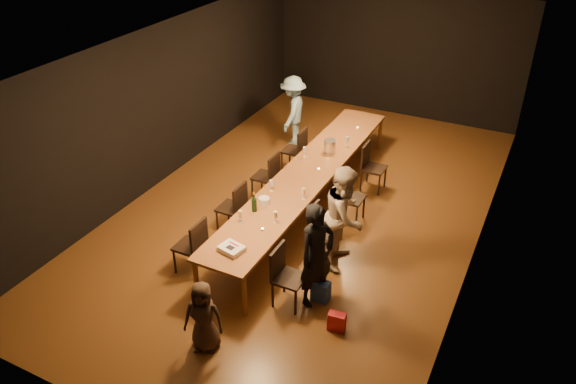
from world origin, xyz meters
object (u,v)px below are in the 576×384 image
at_px(woman_tan, 345,216).
at_px(man_blue, 293,111).
at_px(plate_stack, 264,201).
at_px(child, 203,317).
at_px(chair_left_2, 265,176).
at_px(chair_left_3, 294,150).
at_px(birthday_cake, 232,249).
at_px(table, 307,175).
at_px(ice_bucket, 330,146).
at_px(chair_left_0, 190,245).
at_px(champagne_bottle, 254,202).
at_px(chair_right_3, 374,168).
at_px(chair_left_1, 231,207).
at_px(woman_birthday, 317,256).
at_px(chair_right_1, 324,233).
at_px(chair_right_0, 290,278).
at_px(chair_right_2, 351,197).

xyz_separation_m(woman_tan, man_blue, (-2.57, 3.43, -0.06)).
bearing_deg(plate_stack, child, -79.92).
height_order(chair_left_2, chair_left_3, same).
relative_size(chair_left_2, birthday_cake, 2.44).
relative_size(table, ice_bucket, 24.40).
height_order(chair_left_0, champagne_bottle, champagne_bottle).
height_order(chair_right_3, plate_stack, chair_right_3).
bearing_deg(child, chair_left_2, 86.35).
distance_m(chair_left_2, ice_bucket, 1.33).
height_order(chair_left_3, child, child).
height_order(chair_left_2, champagne_bottle, champagne_bottle).
height_order(chair_right_3, chair_left_1, same).
height_order(woman_birthday, man_blue, woman_birthday).
bearing_deg(chair_left_0, chair_right_1, -54.78).
height_order(chair_left_1, champagne_bottle, champagne_bottle).
xyz_separation_m(man_blue, child, (1.65, -5.95, -0.25)).
bearing_deg(chair_right_0, chair_left_0, -90.00).
bearing_deg(chair_left_2, chair_right_3, -54.78).
distance_m(child, ice_bucket, 4.56).
bearing_deg(birthday_cake, champagne_bottle, 114.40).
distance_m(chair_right_0, champagne_bottle, 1.47).
bearing_deg(chair_left_3, child, -167.33).
xyz_separation_m(chair_right_0, man_blue, (-2.27, 4.71, 0.31)).
relative_size(chair_left_2, champagne_bottle, 2.70).
distance_m(chair_left_3, plate_stack, 2.55).
bearing_deg(woman_tan, woman_birthday, 176.67).
bearing_deg(chair_right_3, child, -7.20).
bearing_deg(man_blue, chair_right_1, 22.26).
xyz_separation_m(woman_birthday, child, (-0.92, -1.47, -0.28)).
xyz_separation_m(chair_left_1, man_blue, (-0.57, 3.51, 0.31)).
height_order(chair_left_0, man_blue, man_blue).
bearing_deg(chair_left_1, chair_left_0, -180.00).
distance_m(chair_left_2, chair_left_3, 1.20).
distance_m(chair_right_2, chair_left_0, 2.94).
xyz_separation_m(chair_right_3, chair_left_2, (-1.70, -1.20, 0.00)).
bearing_deg(woman_birthday, chair_left_0, 120.40).
bearing_deg(woman_tan, chair_left_1, 88.63).
bearing_deg(chair_right_1, chair_left_3, -144.69).
distance_m(plate_stack, ice_bucket, 2.15).
bearing_deg(woman_tan, champagne_bottle, 101.92).
height_order(chair_left_0, ice_bucket, ice_bucket).
bearing_deg(table, chair_left_3, 125.31).
relative_size(table, chair_left_0, 6.45).
distance_m(table, chair_right_3, 1.49).
distance_m(chair_right_1, chair_right_3, 2.40).
xyz_separation_m(chair_right_3, chair_left_3, (-1.70, 0.00, 0.00)).
relative_size(chair_right_0, champagne_bottle, 2.70).
bearing_deg(chair_left_3, chair_left_0, -180.00).
bearing_deg(chair_left_2, birthday_cake, -161.47).
bearing_deg(child, chair_left_3, 82.38).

